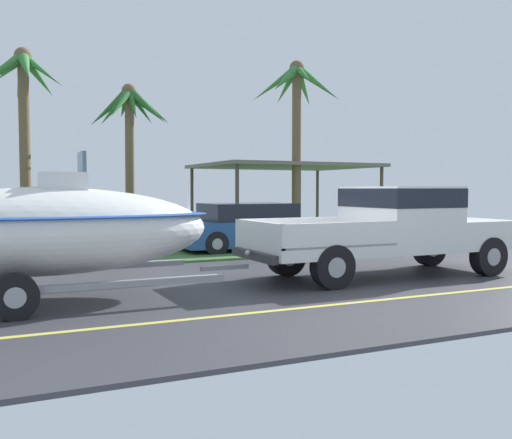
% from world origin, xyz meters
% --- Properties ---
extents(ground, '(36.00, 22.00, 0.11)m').
position_xyz_m(ground, '(0.00, 8.38, -0.01)').
color(ground, '#38383D').
extents(pickup_truck_towing, '(6.00, 2.04, 1.84)m').
position_xyz_m(pickup_truck_towing, '(1.88, 0.28, 1.03)').
color(pickup_truck_towing, silver).
rests_on(pickup_truck_towing, ground).
extents(boat_on_trailer, '(6.36, 2.43, 2.38)m').
position_xyz_m(boat_on_trailer, '(-5.03, 0.28, 1.14)').
color(boat_on_trailer, gray).
rests_on(boat_on_trailer, ground).
extents(parked_pickup_background, '(5.77, 2.15, 1.85)m').
position_xyz_m(parked_pickup_background, '(-4.19, 7.80, 1.03)').
color(parked_pickup_background, silver).
rests_on(parked_pickup_background, ground).
extents(parked_sedan_far, '(4.53, 1.94, 1.38)m').
position_xyz_m(parked_sedan_far, '(1.17, 5.92, 0.67)').
color(parked_sedan_far, '#234C89').
rests_on(parked_sedan_far, ground).
extents(carport_awning, '(6.96, 5.55, 2.84)m').
position_xyz_m(carport_awning, '(5.66, 12.51, 2.72)').
color(carport_awning, '#4C4238').
rests_on(carport_awning, ground).
extents(palm_tree_near_left, '(3.07, 3.12, 5.70)m').
position_xyz_m(palm_tree_near_left, '(-0.93, 12.30, 4.43)').
color(palm_tree_near_left, brown).
rests_on(palm_tree_near_left, ground).
extents(palm_tree_near_right, '(2.85, 3.49, 6.71)m').
position_xyz_m(palm_tree_near_right, '(-4.58, 12.46, 5.11)').
color(palm_tree_near_right, brown).
rests_on(palm_tree_near_right, ground).
extents(palm_tree_mid, '(3.12, 2.82, 6.66)m').
position_xyz_m(palm_tree_mid, '(5.00, 10.11, 5.12)').
color(palm_tree_mid, brown).
rests_on(palm_tree_mid, ground).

